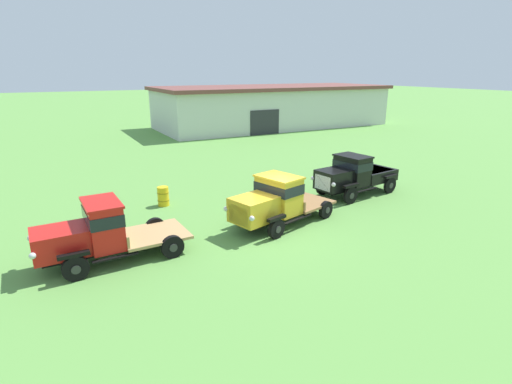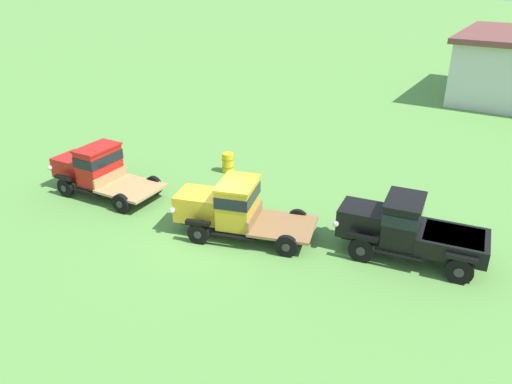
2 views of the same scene
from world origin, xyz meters
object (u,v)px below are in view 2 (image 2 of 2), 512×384
vintage_truck_midrow_center (407,228)px  vintage_truck_foreground_near (96,169)px  oil_drum_beside_row (228,163)px  vintage_truck_second_in_line (231,207)px

vintage_truck_midrow_center → vintage_truck_foreground_near: bearing=-172.1°
vintage_truck_midrow_center → oil_drum_beside_row: bearing=162.2°
vintage_truck_foreground_near → oil_drum_beside_row: bearing=53.3°
vintage_truck_midrow_center → vintage_truck_second_in_line: bearing=-163.1°
vintage_truck_second_in_line → oil_drum_beside_row: bearing=125.2°
vintage_truck_midrow_center → oil_drum_beside_row: 9.55m
vintage_truck_second_in_line → vintage_truck_midrow_center: (5.78, 1.75, -0.01)m
oil_drum_beside_row → vintage_truck_midrow_center: bearing=-17.8°
vintage_truck_foreground_near → vintage_truck_second_in_line: 6.77m
vintage_truck_foreground_near → vintage_truck_second_in_line: vintage_truck_foreground_near is taller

